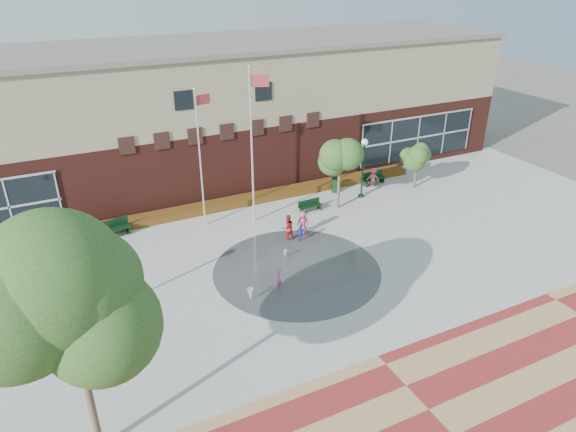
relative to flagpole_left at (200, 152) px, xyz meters
name	(u,v)px	position (x,y,z in m)	size (l,w,h in m)	color
ground	(327,302)	(2.53, -9.80, -4.49)	(120.00, 120.00, 0.00)	#666056
plaza_concrete	(288,261)	(2.53, -5.80, -4.49)	(46.00, 18.00, 0.01)	#A8A8A0
paver_band	(429,410)	(2.53, -16.80, -4.49)	(46.00, 6.00, 0.01)	maroon
splash_pad	(297,270)	(2.53, -6.80, -4.49)	(8.40, 8.40, 0.01)	#383A3D
library_building	(202,112)	(2.53, 7.68, 0.15)	(44.40, 10.40, 9.20)	#53201A
flower_bed	(235,205)	(2.53, 1.80, -4.49)	(26.00, 1.20, 0.40)	#961909
flagpole_left	(200,152)	(0.00, 0.00, 0.00)	(0.93, 0.26, 8.06)	silver
flagpole_right	(252,139)	(2.79, -0.82, 0.60)	(1.07, 0.45, 9.10)	silver
lamp_left	(63,277)	(-7.99, -6.59, -2.00)	(0.42, 0.42, 4.01)	black
lamp_right	(363,162)	(10.41, -0.71, -2.01)	(0.42, 0.42, 3.99)	black
bench_left	(114,232)	(-5.12, 0.79, -4.16)	(2.09, 1.02, 1.01)	black
bench_mid	(310,208)	(6.35, -1.15, -4.24)	(1.56, 0.53, 0.77)	black
bench_right	(374,180)	(12.39, 0.74, -4.20)	(1.84, 0.67, 0.90)	black
trash_can	(336,185)	(9.36, 0.78, -3.98)	(0.62, 0.62, 1.01)	black
tree_big_left	(66,294)	(-7.86, -13.38, 1.40)	(5.15, 5.15, 8.24)	#4E3E31
tree_mid	(340,159)	(8.19, -1.42, -1.24)	(2.64, 2.64, 4.46)	#4E3E31
tree_small_right	(418,154)	(14.60, -0.93, -2.08)	(1.93, 1.93, 3.30)	#4E3E31
water_jet_a	(251,301)	(-0.54, -8.16, -4.49)	(0.31, 0.31, 0.61)	white
water_jet_b	(285,258)	(2.51, -5.48, -4.49)	(0.20, 0.20, 0.45)	white
child_splash	(278,278)	(1.06, -7.77, -3.96)	(0.38, 0.25, 1.05)	#EB4CA9
adult_red	(288,228)	(3.51, -3.75, -3.72)	(0.74, 0.58, 1.53)	#B32124
adult_pink	(303,223)	(4.57, -3.55, -3.78)	(0.69, 0.45, 1.42)	#C8406F
child_blue	(301,233)	(4.09, -4.23, -3.99)	(0.58, 0.24, 0.99)	#163CA0
person_bench	(373,178)	(12.01, 0.35, -3.79)	(0.90, 0.52, 1.40)	#C64C62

